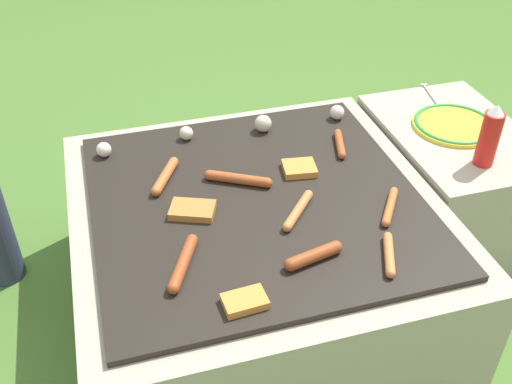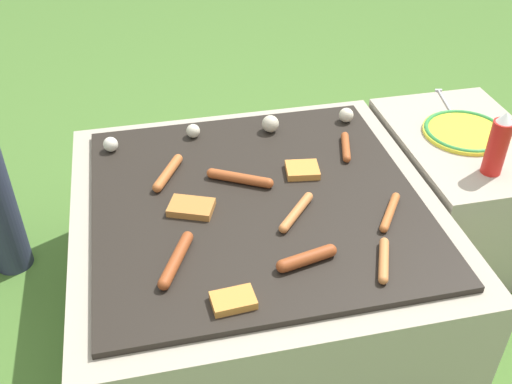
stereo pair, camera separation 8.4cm
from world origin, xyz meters
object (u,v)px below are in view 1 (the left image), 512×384
Objects in this scene: fork_utensil at (431,96)px; condiment_bottle at (489,136)px; sausage_front_center at (165,176)px; plate_colorful at (454,125)px.

condiment_bottle is at bearing -98.91° from fork_utensil.
plate_colorful is (0.93, 0.03, -0.01)m from sausage_front_center.
condiment_bottle reaches higher than sausage_front_center.
plate_colorful is 0.22m from condiment_bottle.
plate_colorful is 1.34× the size of fork_utensil.
condiment_bottle reaches higher than fork_utensil.
sausage_front_center is at bearing 169.11° from condiment_bottle.
plate_colorful is 1.36× the size of condiment_bottle.
fork_utensil is at bearing 80.54° from plate_colorful.
fork_utensil is at bearing 81.09° from condiment_bottle.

